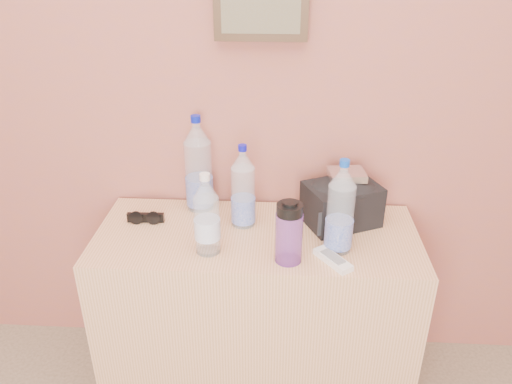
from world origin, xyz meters
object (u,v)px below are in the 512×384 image
(pet_large_d, at_px, (340,211))
(ac_remote, at_px, (333,260))
(nalgene_bottle, at_px, (289,232))
(foil_packet, at_px, (347,175))
(pet_small, at_px, (207,218))
(sunglasses, at_px, (146,218))
(dresser, at_px, (257,312))
(toiletry_bag, at_px, (342,202))
(pet_large_c, at_px, (243,190))
(pet_large_b, at_px, (198,169))

(pet_large_d, height_order, ac_remote, pet_large_d)
(nalgene_bottle, height_order, foil_packet, nalgene_bottle)
(pet_small, distance_m, sunglasses, 0.31)
(dresser, relative_size, foil_packet, 9.08)
(pet_small, distance_m, toiletry_bag, 0.48)
(pet_small, bearing_deg, toiletry_bag, 25.33)
(dresser, distance_m, pet_large_c, 0.48)
(pet_large_c, relative_size, ac_remote, 2.09)
(dresser, xyz_separation_m, toiletry_bag, (0.29, 0.09, 0.42))
(pet_small, relative_size, sunglasses, 2.10)
(pet_large_c, distance_m, ac_remote, 0.38)
(pet_large_d, distance_m, ac_remote, 0.15)
(nalgene_bottle, bearing_deg, foil_packet, 53.50)
(sunglasses, bearing_deg, pet_large_b, 31.72)
(nalgene_bottle, relative_size, toiletry_bag, 0.85)
(pet_small, bearing_deg, ac_remote, -5.89)
(pet_large_b, bearing_deg, toiletry_bag, -8.97)
(dresser, height_order, pet_large_b, pet_large_b)
(toiletry_bag, bearing_deg, pet_large_b, 146.58)
(sunglasses, bearing_deg, pet_large_d, -13.56)
(sunglasses, bearing_deg, foil_packet, 2.56)
(toiletry_bag, xyz_separation_m, foil_packet, (0.01, 0.02, 0.09))
(pet_large_b, relative_size, pet_small, 1.30)
(dresser, height_order, ac_remote, ac_remote)
(sunglasses, distance_m, ac_remote, 0.67)
(pet_large_c, distance_m, nalgene_bottle, 0.26)
(pet_large_b, distance_m, foil_packet, 0.52)
(ac_remote, distance_m, toiletry_bag, 0.26)
(dresser, xyz_separation_m, pet_large_d, (0.26, -0.08, 0.48))
(pet_large_b, bearing_deg, dresser, -38.57)
(nalgene_bottle, distance_m, foil_packet, 0.33)
(nalgene_bottle, xyz_separation_m, toiletry_bag, (0.18, 0.24, -0.02))
(dresser, relative_size, toiletry_bag, 4.55)
(pet_large_b, height_order, pet_large_d, pet_large_b)
(pet_large_d, height_order, nalgene_bottle, pet_large_d)
(pet_large_d, xyz_separation_m, sunglasses, (-0.66, 0.13, -0.12))
(pet_large_c, relative_size, sunglasses, 2.28)
(ac_remote, bearing_deg, pet_large_d, 128.89)
(pet_large_d, height_order, sunglasses, pet_large_d)
(pet_large_c, bearing_deg, pet_large_b, 146.75)
(dresser, height_order, pet_small, pet_small)
(pet_large_b, bearing_deg, ac_remote, -35.26)
(sunglasses, height_order, toiletry_bag, toiletry_bag)
(pet_small, bearing_deg, pet_large_b, 103.88)
(pet_large_d, relative_size, sunglasses, 2.41)
(ac_remote, height_order, foil_packet, foil_packet)
(dresser, height_order, pet_large_c, pet_large_c)
(sunglasses, bearing_deg, ac_remote, -20.34)
(ac_remote, bearing_deg, foil_packet, 131.85)
(pet_small, distance_m, nalgene_bottle, 0.26)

